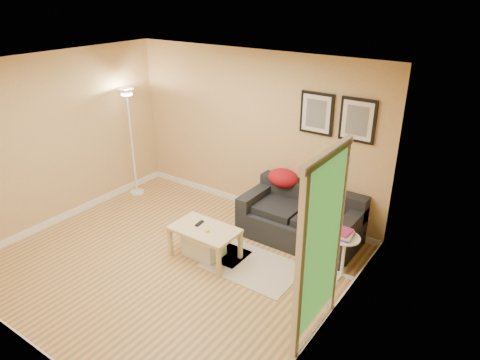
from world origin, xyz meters
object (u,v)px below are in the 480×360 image
Objects in this scene: book_stack at (344,234)px; sofa at (300,216)px; floor_lamp at (132,146)px; storage_bin at (204,244)px; side_table at (343,256)px; coffee_table at (205,243)px.

sofa is at bearing 135.29° from book_stack.
sofa is 0.89× the size of floor_lamp.
side_table is (1.76, 0.66, 0.12)m from storage_bin.
coffee_table is 1.71× the size of storage_bin.
sofa is 3.20m from floor_lamp.
coffee_table is 1.85m from side_table.
book_stack reaches higher than side_table.
book_stack is 0.14× the size of floor_lamp.
storage_bin is (-0.89, -1.14, -0.21)m from sofa.
floor_lamp is (-4.00, 0.19, 0.29)m from book_stack.
book_stack is (1.69, 0.69, 0.39)m from coffee_table.
book_stack reaches higher than storage_bin.
coffee_table is at bearing -158.00° from side_table.
storage_bin is at bearing -174.55° from book_stack.
floor_lamp is at bearing 159.51° from storage_bin.
sofa is 1.46m from storage_bin.
floor_lamp reaches higher than book_stack.
side_table is 4.07m from floor_lamp.
book_stack is (-0.02, -0.00, 0.33)m from side_table.
side_table reaches higher than coffee_table.
book_stack is (1.74, 0.66, 0.45)m from storage_bin.
side_table is at bearing 20.53° from storage_bin.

